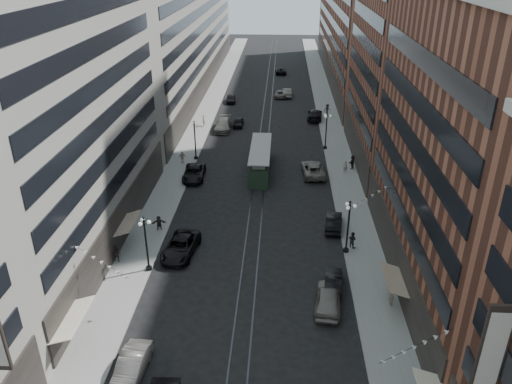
% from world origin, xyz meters
% --- Properties ---
extents(ground, '(220.00, 220.00, 0.00)m').
position_xyz_m(ground, '(0.00, 60.00, 0.00)').
color(ground, black).
rests_on(ground, ground).
extents(sidewalk_west, '(4.00, 180.00, 0.15)m').
position_xyz_m(sidewalk_west, '(-11.00, 70.00, 0.07)').
color(sidewalk_west, gray).
rests_on(sidewalk_west, ground).
extents(sidewalk_east, '(4.00, 180.00, 0.15)m').
position_xyz_m(sidewalk_east, '(11.00, 70.00, 0.07)').
color(sidewalk_east, gray).
rests_on(sidewalk_east, ground).
extents(rail_west, '(0.12, 180.00, 0.02)m').
position_xyz_m(rail_west, '(-0.70, 70.00, 0.01)').
color(rail_west, '#2D2D33').
rests_on(rail_west, ground).
extents(rail_east, '(0.12, 180.00, 0.02)m').
position_xyz_m(rail_east, '(0.70, 70.00, 0.01)').
color(rail_east, '#2D2D33').
rests_on(rail_east, ground).
extents(building_west_mid, '(8.00, 36.00, 28.00)m').
position_xyz_m(building_west_mid, '(-17.00, 33.00, 14.00)').
color(building_west_mid, gray).
rests_on(building_west_mid, ground).
extents(building_west_far, '(8.00, 90.00, 26.00)m').
position_xyz_m(building_west_far, '(-17.00, 96.00, 13.00)').
color(building_west_far, gray).
rests_on(building_west_far, ground).
extents(building_east_mid, '(8.00, 30.00, 24.00)m').
position_xyz_m(building_east_mid, '(17.00, 28.00, 12.00)').
color(building_east_mid, brown).
rests_on(building_east_mid, ground).
extents(building_east_tower, '(8.00, 26.00, 42.00)m').
position_xyz_m(building_east_tower, '(17.00, 56.00, 21.00)').
color(building_east_tower, brown).
rests_on(building_east_tower, ground).
extents(building_east_far, '(8.00, 72.00, 24.00)m').
position_xyz_m(building_east_far, '(17.00, 105.00, 12.00)').
color(building_east_far, brown).
rests_on(building_east_far, ground).
extents(lamppost_sw_far, '(1.03, 1.14, 5.52)m').
position_xyz_m(lamppost_sw_far, '(-9.20, 28.00, 3.10)').
color(lamppost_sw_far, black).
rests_on(lamppost_sw_far, sidewalk_west).
extents(lamppost_sw_mid, '(1.03, 1.14, 5.52)m').
position_xyz_m(lamppost_sw_mid, '(-9.20, 55.00, 3.10)').
color(lamppost_sw_mid, black).
rests_on(lamppost_sw_mid, sidewalk_west).
extents(lamppost_se_far, '(1.03, 1.14, 5.52)m').
position_xyz_m(lamppost_se_far, '(9.20, 32.00, 3.10)').
color(lamppost_se_far, black).
rests_on(lamppost_se_far, sidewalk_east).
extents(lamppost_se_mid, '(1.03, 1.14, 5.52)m').
position_xyz_m(lamppost_se_mid, '(9.20, 60.00, 3.10)').
color(lamppost_se_mid, black).
rests_on(lamppost_se_mid, sidewalk_east).
extents(streetcar, '(2.63, 11.87, 3.28)m').
position_xyz_m(streetcar, '(0.00, 51.51, 1.51)').
color(streetcar, '#1F3222').
rests_on(streetcar, ground).
extents(car_1, '(1.98, 4.98, 1.61)m').
position_xyz_m(car_1, '(-7.31, 15.52, 0.81)').
color(car_1, slate).
rests_on(car_1, ground).
extents(car_2, '(3.46, 6.24, 1.65)m').
position_xyz_m(car_2, '(-6.80, 30.94, 0.83)').
color(car_2, black).
rests_on(car_2, ground).
extents(car_4, '(2.68, 5.42, 1.78)m').
position_xyz_m(car_4, '(6.80, 23.65, 0.89)').
color(car_4, slate).
rests_on(car_4, ground).
extents(pedestrian_2, '(0.85, 0.47, 1.73)m').
position_xyz_m(pedestrian_2, '(-12.50, 29.11, 1.02)').
color(pedestrian_2, black).
rests_on(pedestrian_2, sidewalk_west).
extents(pedestrian_4, '(0.65, 1.06, 1.68)m').
position_xyz_m(pedestrian_4, '(11.99, 24.02, 0.99)').
color(pedestrian_4, beige).
rests_on(pedestrian_4, sidewalk_east).
extents(car_7, '(2.83, 5.76, 1.57)m').
position_xyz_m(car_7, '(-8.40, 48.61, 0.79)').
color(car_7, black).
rests_on(car_7, ground).
extents(car_8, '(2.56, 6.14, 1.77)m').
position_xyz_m(car_8, '(-6.80, 67.99, 0.89)').
color(car_8, '#65645A').
rests_on(car_8, ground).
extents(car_9, '(2.11, 4.45, 1.47)m').
position_xyz_m(car_9, '(-7.14, 84.30, 0.73)').
color(car_9, black).
rests_on(car_9, ground).
extents(car_10, '(2.19, 4.83, 1.54)m').
position_xyz_m(car_10, '(8.40, 36.69, 0.77)').
color(car_10, black).
rests_on(car_10, ground).
extents(car_11, '(3.35, 6.31, 1.69)m').
position_xyz_m(car_11, '(6.92, 50.55, 0.84)').
color(car_11, slate).
rests_on(car_11, ground).
extents(car_12, '(2.97, 6.22, 1.75)m').
position_xyz_m(car_12, '(8.40, 74.43, 0.87)').
color(car_12, black).
rests_on(car_12, ground).
extents(car_13, '(1.65, 4.06, 1.38)m').
position_xyz_m(car_13, '(-4.50, 70.02, 0.69)').
color(car_13, black).
rests_on(car_13, ground).
extents(car_14, '(1.95, 5.08, 1.65)m').
position_xyz_m(car_14, '(3.64, 89.08, 0.83)').
color(car_14, slate).
rests_on(car_14, ground).
extents(pedestrian_5, '(1.51, 0.75, 1.57)m').
position_xyz_m(pedestrian_5, '(-9.89, 35.27, 0.94)').
color(pedestrian_5, black).
rests_on(pedestrian_5, sidewalk_west).
extents(pedestrian_6, '(1.09, 0.61, 1.77)m').
position_xyz_m(pedestrian_6, '(-10.74, 53.22, 1.03)').
color(pedestrian_6, '#AA9F8D').
rests_on(pedestrian_6, sidewalk_west).
extents(pedestrian_7, '(0.90, 0.88, 1.67)m').
position_xyz_m(pedestrian_7, '(9.86, 32.87, 0.99)').
color(pedestrian_7, black).
rests_on(pedestrian_7, sidewalk_east).
extents(pedestrian_8, '(0.72, 0.59, 1.69)m').
position_xyz_m(pedestrian_8, '(11.18, 51.33, 0.99)').
color(pedestrian_8, gray).
rests_on(pedestrian_8, sidewalk_east).
extents(pedestrian_9, '(1.32, 0.85, 1.89)m').
position_xyz_m(pedestrian_9, '(10.75, 76.82, 1.10)').
color(pedestrian_9, black).
rests_on(pedestrian_9, sidewalk_east).
extents(car_extra_0, '(1.96, 4.32, 1.37)m').
position_xyz_m(car_extra_0, '(7.46, 26.28, 0.69)').
color(car_extra_0, black).
rests_on(car_extra_0, ground).
extents(car_extra_1, '(2.67, 5.34, 1.45)m').
position_xyz_m(car_extra_1, '(2.27, 109.51, 0.73)').
color(car_extra_1, black).
rests_on(car_extra_1, ground).
extents(car_extra_2, '(2.83, 5.31, 1.42)m').
position_xyz_m(car_extra_2, '(2.55, 88.74, 0.71)').
color(car_extra_2, slate).
rests_on(car_extra_2, ground).
extents(pedestrian_extra_0, '(0.66, 0.81, 1.92)m').
position_xyz_m(pedestrian_extra_0, '(-10.24, 69.36, 1.11)').
color(pedestrian_extra_0, '#B5A696').
rests_on(pedestrian_extra_0, sidewalk_west).
extents(pedestrian_extra_1, '(1.20, 1.80, 1.89)m').
position_xyz_m(pedestrian_extra_1, '(12.26, 52.65, 1.09)').
color(pedestrian_extra_1, black).
rests_on(pedestrian_extra_1, sidewalk_east).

